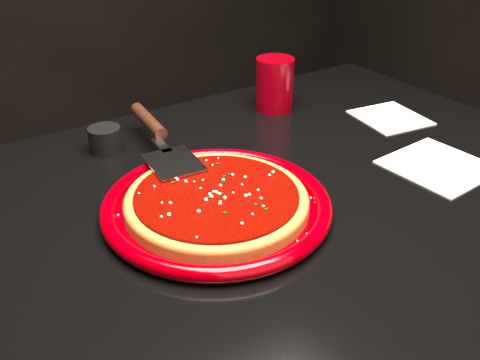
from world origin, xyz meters
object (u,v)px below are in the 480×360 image
at_px(pizza_server, 161,137).
at_px(cup, 275,84).
at_px(plate, 217,205).
at_px(ramekin, 105,139).

xyz_separation_m(pizza_server, cup, (0.29, 0.07, 0.01)).
xyz_separation_m(plate, pizza_server, (0.01, 0.19, 0.03)).
bearing_deg(cup, plate, -138.69).
bearing_deg(plate, pizza_server, 87.31).
xyz_separation_m(cup, ramekin, (-0.36, 0.01, -0.03)).
distance_m(cup, ramekin, 0.36).
height_order(plate, cup, cup).
distance_m(pizza_server, cup, 0.30).
bearing_deg(ramekin, pizza_server, -52.38).
height_order(plate, pizza_server, pizza_server).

